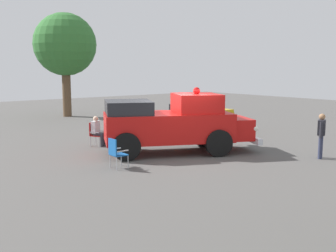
% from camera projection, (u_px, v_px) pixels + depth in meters
% --- Properties ---
extents(ground_plane, '(60.00, 60.00, 0.00)m').
position_uv_depth(ground_plane, '(180.00, 155.00, 15.43)').
color(ground_plane, '#514F4C').
extents(vintage_fire_truck, '(4.62, 6.29, 2.59)m').
position_uv_depth(vintage_fire_truck, '(174.00, 123.00, 15.75)').
color(vintage_fire_truck, black).
rests_on(vintage_fire_truck, ground).
extents(classic_hot_rod, '(2.16, 4.47, 1.46)m').
position_uv_depth(classic_hot_rod, '(197.00, 117.00, 21.36)').
color(classic_hot_rod, black).
rests_on(classic_hot_rod, ground).
extents(lawn_chair_near_truck, '(0.67, 0.67, 1.02)m').
position_uv_depth(lawn_chair_near_truck, '(95.00, 132.00, 17.29)').
color(lawn_chair_near_truck, '#B7BABF').
rests_on(lawn_chair_near_truck, ground).
extents(lawn_chair_by_car, '(0.69, 0.69, 1.02)m').
position_uv_depth(lawn_chair_by_car, '(163.00, 124.00, 19.77)').
color(lawn_chair_by_car, '#B7BABF').
rests_on(lawn_chair_by_car, ground).
extents(lawn_chair_spare, '(0.52, 0.50, 1.02)m').
position_uv_depth(lawn_chair_spare, '(116.00, 151.00, 13.34)').
color(lawn_chair_spare, '#B7BABF').
rests_on(lawn_chair_spare, ground).
extents(spectator_seated, '(0.65, 0.59, 1.29)m').
position_uv_depth(spectator_seated, '(98.00, 130.00, 17.23)').
color(spectator_seated, '#383842').
rests_on(spectator_seated, ground).
extents(spectator_standing, '(0.42, 0.61, 1.68)m').
position_uv_depth(spectator_standing, '(321.00, 133.00, 14.80)').
color(spectator_standing, '#2D334C').
rests_on(spectator_standing, ground).
extents(oak_tree_right, '(4.24, 4.24, 7.05)m').
position_uv_depth(oak_tree_right, '(65.00, 45.00, 27.22)').
color(oak_tree_right, brown).
rests_on(oak_tree_right, ground).
extents(traffic_cone, '(0.40, 0.40, 0.64)m').
position_uv_depth(traffic_cone, '(216.00, 134.00, 18.61)').
color(traffic_cone, orange).
rests_on(traffic_cone, ground).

